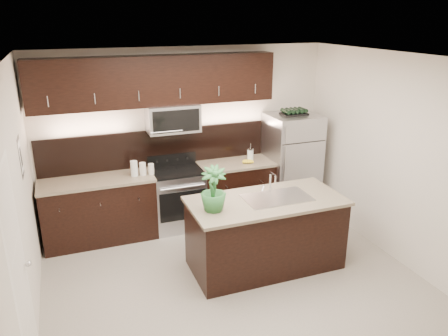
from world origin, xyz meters
The scene contains 12 objects.
ground centered at (0.00, 0.00, 0.00)m, with size 4.50×4.50×0.00m, color gray.
room_walls centered at (-0.11, -0.04, 1.70)m, with size 4.52×4.02×2.71m.
counter_run centered at (-0.46, 1.69, 0.47)m, with size 3.51×0.65×0.94m.
upper_fixtures centered at (-0.43, 1.84, 2.14)m, with size 3.49×0.40×1.66m.
island centered at (0.52, 0.20, 0.47)m, with size 1.96×0.96×0.94m.
sink_faucet centered at (0.67, 0.21, 0.96)m, with size 0.84×0.50×0.28m.
refrigerator centered at (1.67, 1.63, 0.82)m, with size 0.79×0.71×1.64m, color #B2B2B7.
wine_rack centered at (1.67, 1.63, 1.68)m, with size 0.40×0.25×0.10m.
plant centered at (-0.21, 0.13, 1.21)m, with size 0.30×0.30×0.54m, color #28652E.
canisters centered at (-0.79, 1.63, 1.04)m, with size 0.33×0.11×0.22m.
french_press centered at (0.93, 1.64, 1.05)m, with size 0.10×0.10×0.29m.
bananas centered at (0.82, 1.61, 0.97)m, with size 0.18×0.14×0.06m, color yellow.
Camera 1 is at (-1.75, -4.32, 3.13)m, focal length 35.00 mm.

